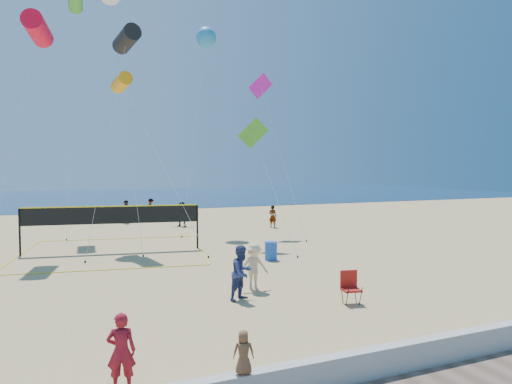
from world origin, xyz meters
name	(u,v)px	position (x,y,z in m)	size (l,w,h in m)	color
ground	(247,339)	(0.00, 0.00, 0.00)	(120.00, 120.00, 0.00)	tan
ocean	(94,197)	(0.00, 62.00, 0.01)	(140.00, 50.00, 0.03)	navy
seawall	(304,377)	(0.00, -3.00, 0.30)	(32.00, 0.30, 0.60)	#BBBCB7
woman	(121,351)	(-3.26, -1.53, 0.77)	(0.56, 0.37, 1.54)	maroon
toddler	(244,352)	(-1.27, -3.03, 1.00)	(0.39, 0.26, 0.80)	brown
bystander_a	(242,273)	(1.14, 3.29, 0.91)	(0.88, 0.69, 1.82)	navy
bystander_b	(254,267)	(1.97, 4.23, 0.85)	(1.09, 0.63, 1.69)	beige
far_person_1	(182,214)	(3.89, 22.79, 0.92)	(1.71, 0.54, 1.84)	gray
far_person_2	(273,216)	(9.89, 19.57, 0.82)	(0.60, 0.39, 1.64)	gray
far_person_3	(127,212)	(0.34, 26.33, 0.91)	(0.88, 0.69, 1.82)	gray
far_person_4	(151,207)	(3.20, 31.93, 0.77)	(0.99, 0.57, 1.54)	gray
camp_chair	(350,285)	(4.21, 1.55, 0.59)	(0.66, 0.78, 1.16)	#9D1712
trash_barrel	(271,251)	(4.77, 8.82, 0.44)	(0.58, 0.58, 0.88)	#1B4EB4
volleyball_net	(112,220)	(-1.93, 13.99, 1.65)	(10.34, 10.21, 2.41)	black
kite_0	(38,29)	(-5.27, 15.15, 11.35)	(2.82, 5.58, 12.03)	red
kite_1	(127,39)	(-0.86, 15.63, 11.46)	(3.25, 5.32, 12.10)	black
kite_2	(122,83)	(-1.16, 15.57, 9.05)	(3.91, 6.11, 9.56)	orange
kite_4	(255,138)	(5.62, 12.83, 6.05)	(1.60, 4.62, 7.19)	green
kite_5	(263,93)	(8.08, 17.32, 9.34)	(1.83, 4.90, 10.72)	#DB1CBC
kite_7	(206,37)	(5.00, 19.97, 13.32)	(3.31, 3.45, 14.03)	#2684CC
kite_8	(75,0)	(-3.27, 21.87, 15.29)	(1.42, 4.11, 15.92)	green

